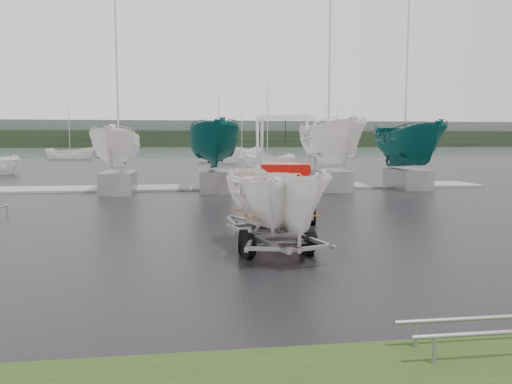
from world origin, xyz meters
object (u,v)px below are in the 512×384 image
Objects in this scene: trailer_hitched at (277,154)px; boat_hoist at (285,141)px; pickup_truck at (286,188)px; trailer_parked at (276,146)px.

boat_hoist is at bearing 91.40° from trailer_hitched.
boat_hoist is at bearing 92.23° from pickup_truck.
pickup_truck is 1.42× the size of boat_hoist.
boat_hoist is (2.05, 10.43, 1.70)m from pickup_truck.
trailer_parked reaches higher than boat_hoist.
pickup_truck is at bearing -101.10° from boat_hoist.
trailer_parked is at bearing -90.32° from pickup_truck.
boat_hoist is at bearing 62.25° from trailer_parked.
trailer_parked is at bearing -115.06° from trailer_hitched.
trailer_parked is at bearing -102.05° from boat_hoist.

